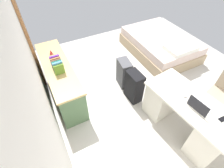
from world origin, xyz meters
name	(u,v)px	position (x,y,z in m)	size (l,w,h in m)	color
ground_plane	(146,88)	(0.00, 0.00, 0.00)	(5.19, 5.19, 0.00)	beige
wall_back	(28,63)	(0.00, 2.02, 1.43)	(4.19, 0.10, 2.85)	silver
door_wooden	(27,35)	(1.55, 1.94, 1.02)	(0.88, 0.05, 2.04)	#936038
desk	(185,115)	(-1.09, 0.05, 0.39)	(1.50, 0.80, 0.74)	silver
office_chair	(221,98)	(-1.12, -0.75, 0.42)	(0.55, 0.55, 0.94)	black
credenza	(61,80)	(0.69, 1.63, 0.38)	(1.80, 0.48, 0.75)	#4C6B47
bed	(160,45)	(0.94, -1.09, 0.24)	(1.92, 1.42, 0.58)	tan
suitcase_black	(134,87)	(-0.10, 0.42, 0.33)	(0.36, 0.22, 0.66)	black
suitcase_spare_grey	(124,73)	(0.34, 0.38, 0.31)	(0.36, 0.22, 0.62)	#4C4C51
laptop	(199,107)	(-1.22, 0.08, 0.79)	(0.33, 0.25, 0.21)	silver
computer_mouse	(186,96)	(-0.95, 0.07, 0.75)	(0.06, 0.10, 0.03)	white
cell_phone_near_laptop	(223,119)	(-1.50, -0.09, 0.74)	(0.07, 0.14, 0.01)	black
book_row	(57,64)	(0.57, 1.64, 0.86)	(0.31, 0.17, 0.23)	olive
figurine_small	(51,52)	(1.06, 1.64, 0.81)	(0.08, 0.08, 0.11)	red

